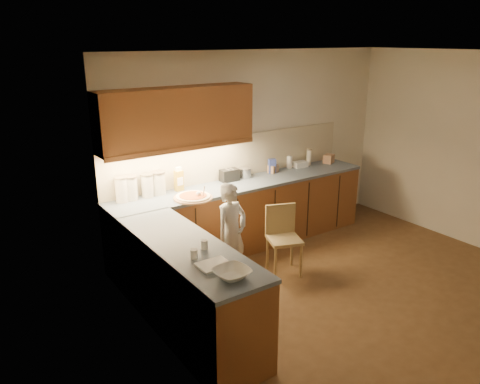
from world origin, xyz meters
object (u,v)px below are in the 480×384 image
Objects in this scene: oil_jug at (179,180)px; toaster at (229,175)px; pizza_on_board at (193,197)px; wooden_chair at (283,234)px; child at (232,234)px.

toaster is at bearing -0.71° from oil_jug.
pizza_on_board is at bearing -91.05° from oil_jug.
toaster is at bearing 25.70° from pizza_on_board.
wooden_chair is at bearing -37.52° from pizza_on_board.
child is at bearing -78.87° from oil_jug.
toaster is at bearing 116.21° from wooden_chair.
oil_jug is at bearing 87.46° from child.
wooden_chair is at bearing -82.21° from toaster.
pizza_on_board is at bearing 163.19° from wooden_chair.
child is 1.14m from toaster.
toaster is at bearing 44.18° from child.
oil_jug is 1.19× the size of toaster.
toaster is (0.57, 0.90, 0.39)m from child.
child is (0.19, -0.54, -0.33)m from pizza_on_board.
toaster is (0.75, -0.01, -0.06)m from oil_jug.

